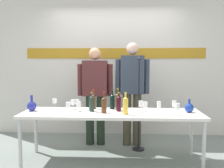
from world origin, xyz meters
TOP-DOWN VIEW (x-y plane):
  - ground_plane at (0.00, 0.00)m, footprint 10.00×10.00m
  - back_wall at (0.00, 1.44)m, footprint 4.97×0.11m
  - display_table at (0.00, 0.00)m, footprint 2.56×0.71m
  - decanter_blue_left at (-1.17, 0.03)m, footprint 0.14×0.14m
  - decanter_blue_right at (1.11, 0.03)m, footprint 0.13×0.13m
  - presenter_left at (-0.32, 0.74)m, footprint 0.61×0.22m
  - presenter_right at (0.32, 0.74)m, footprint 0.58×0.22m
  - wine_bottle_0 at (-0.10, -0.07)m, footprint 0.07×0.07m
  - wine_bottle_1 at (0.20, -0.14)m, footprint 0.07×0.07m
  - wine_bottle_2 at (0.00, 0.24)m, footprint 0.07×0.07m
  - wine_bottle_3 at (0.10, 0.07)m, footprint 0.07×0.07m
  - wine_bottle_4 at (-0.29, 0.25)m, footprint 0.06×0.06m
  - wine_bottle_5 at (0.08, 0.17)m, footprint 0.07×0.07m
  - wine_bottle_6 at (-0.29, 0.05)m, footprint 0.08×0.08m
  - wine_glass_left_0 at (-0.60, 0.21)m, footprint 0.07×0.07m
  - wine_glass_left_1 at (-0.90, 0.27)m, footprint 0.07×0.07m
  - wine_glass_left_2 at (-0.61, -0.06)m, footprint 0.07×0.07m
  - wine_glass_left_3 at (-0.55, 0.27)m, footprint 0.06×0.06m
  - wine_glass_left_4 at (-0.48, 0.04)m, footprint 0.07×0.07m
  - wine_glass_right_0 at (0.67, -0.05)m, footprint 0.06×0.06m
  - wine_glass_right_1 at (0.90, 0.04)m, footprint 0.06×0.06m
  - wine_glass_right_2 at (0.42, 0.00)m, footprint 0.07×0.07m
  - wine_glass_right_3 at (0.49, 0.08)m, footprint 0.06×0.06m
  - wine_glass_right_4 at (0.90, -0.17)m, footprint 0.06×0.06m
  - microphone_stand at (0.42, 0.50)m, footprint 0.20×0.20m

SIDE VIEW (x-z plane):
  - ground_plane at x=0.00m, z-range 0.00..0.00m
  - microphone_stand at x=0.42m, z-range -0.25..1.27m
  - display_table at x=0.00m, z-range 0.31..1.04m
  - decanter_blue_right at x=1.11m, z-range 0.70..0.89m
  - decanter_blue_left at x=-1.17m, z-range 0.68..0.92m
  - wine_glass_right_3 at x=0.49m, z-range 0.75..0.90m
  - wine_glass_left_0 at x=-0.60m, z-range 0.75..0.90m
  - wine_glass_left_3 at x=-0.55m, z-range 0.76..0.90m
  - wine_glass_left_4 at x=-0.48m, z-range 0.76..0.90m
  - wine_glass_left_2 at x=-0.61m, z-range 0.76..0.91m
  - wine_glass_left_1 at x=-0.90m, z-range 0.76..0.91m
  - wine_glass_right_4 at x=0.90m, z-range 0.76..0.92m
  - wine_glass_right_1 at x=0.90m, z-range 0.76..0.92m
  - wine_glass_right_0 at x=0.67m, z-range 0.76..0.93m
  - wine_bottle_6 at x=-0.29m, z-range 0.71..0.99m
  - wine_glass_right_2 at x=0.42m, z-range 0.76..0.93m
  - wine_bottle_3 at x=0.10m, z-range 0.71..0.99m
  - wine_bottle_0 at x=-0.10m, z-range 0.70..1.00m
  - wine_bottle_2 at x=0.00m, z-range 0.70..0.99m
  - wine_bottle_4 at x=-0.29m, z-range 0.70..1.00m
  - wine_bottle_1 at x=0.20m, z-range 0.70..1.01m
  - wine_bottle_5 at x=0.08m, z-range 0.70..1.02m
  - presenter_left at x=-0.32m, z-range 0.12..1.80m
  - presenter_right at x=0.32m, z-range 0.12..1.89m
  - back_wall at x=0.00m, z-range 0.00..3.00m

